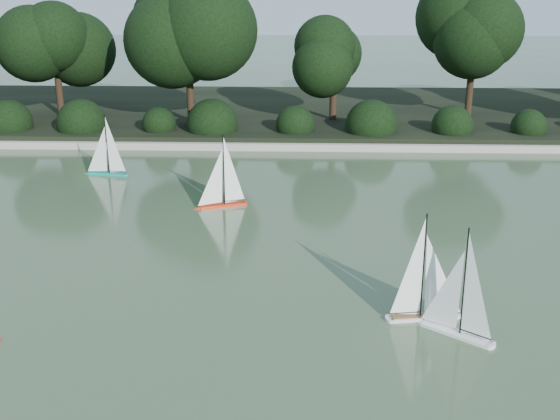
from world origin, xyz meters
The scene contains 9 objects.
ground centered at (0.00, 0.00, 0.00)m, with size 80.00×80.00×0.00m, color #304529.
pond_coping centered at (0.00, 9.00, 0.09)m, with size 40.00×0.35×0.18m, color gray.
far_bank centered at (0.00, 13.00, 0.15)m, with size 40.00×8.00×0.30m, color black.
tree_line centered at (1.23, 11.44, 2.64)m, with size 26.31×3.93×4.39m.
shrub_hedge centered at (0.00, 9.90, 0.45)m, with size 29.10×1.10×1.10m.
sailboat_white_a centered at (2.07, -0.41, 0.25)m, with size 1.00×0.84×1.59m.
sailboat_white_b centered at (1.87, -0.02, 0.25)m, with size 1.17×0.36×1.59m.
sailboat_orange centered at (-1.50, 4.47, 0.24)m, with size 1.10×0.55×1.54m.
sailboat_teal centered at (-4.34, 6.61, 0.23)m, with size 1.09×0.32×1.48m.
Camera 1 is at (0.13, -8.50, 4.50)m, focal length 45.00 mm.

